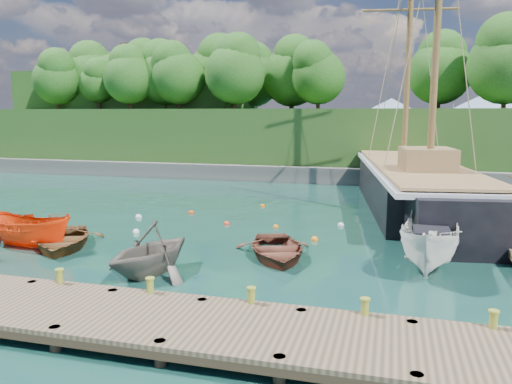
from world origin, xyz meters
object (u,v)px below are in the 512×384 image
at_px(rowboat_1, 151,274).
at_px(schooner, 414,189).
at_px(rowboat_0, 63,247).
at_px(cabin_boat_white, 430,267).
at_px(motorboat_orange, 31,247).
at_px(rowboat_2, 276,257).

xyz_separation_m(rowboat_1, schooner, (9.45, 15.25, 1.15)).
relative_size(rowboat_0, rowboat_1, 1.15).
xyz_separation_m(rowboat_0, cabin_boat_white, (14.92, 1.19, 0.00)).
distance_m(rowboat_1, cabin_boat_white, 10.24).
bearing_deg(schooner, motorboat_orange, -148.18).
bearing_deg(rowboat_2, motorboat_orange, 167.44).
distance_m(rowboat_1, motorboat_orange, 6.87).
height_order(rowboat_2, cabin_boat_white, cabin_boat_white).
relative_size(motorboat_orange, cabin_boat_white, 0.79).
bearing_deg(schooner, cabin_boat_white, -96.98).
height_order(motorboat_orange, schooner, schooner).
height_order(rowboat_2, schooner, schooner).
height_order(motorboat_orange, cabin_boat_white, cabin_boat_white).
bearing_deg(motorboat_orange, rowboat_2, -77.32).
xyz_separation_m(cabin_boat_white, schooner, (-0.20, 11.85, 1.15)).
bearing_deg(motorboat_orange, cabin_boat_white, -79.06).
relative_size(rowboat_1, schooner, 0.14).
bearing_deg(cabin_boat_white, motorboat_orange, -167.44).
relative_size(rowboat_1, cabin_boat_white, 0.71).
bearing_deg(cabin_boat_white, rowboat_2, -170.60).
bearing_deg(rowboat_0, rowboat_2, -20.09).
bearing_deg(rowboat_1, cabin_boat_white, 34.79).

